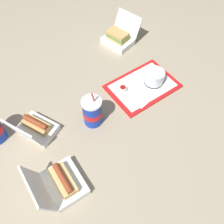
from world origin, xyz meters
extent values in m
plane|color=gray|center=(0.00, 0.00, 0.00)|extent=(3.20, 3.20, 0.00)
cube|color=red|center=(0.31, -0.03, 0.01)|extent=(0.41, 0.33, 0.01)
cube|color=white|center=(0.31, -0.03, 0.01)|extent=(0.36, 0.28, 0.00)
cylinder|color=black|center=(0.37, -0.06, 0.02)|extent=(0.11, 0.11, 0.01)
cylinder|color=#512D19|center=(0.37, -0.06, 0.04)|extent=(0.08, 0.08, 0.05)
cylinder|color=silver|center=(0.37, -0.06, 0.05)|extent=(0.11, 0.11, 0.07)
cylinder|color=white|center=(0.21, 0.03, 0.03)|extent=(0.04, 0.04, 0.02)
cylinder|color=#9E140F|center=(0.21, 0.03, 0.04)|extent=(0.03, 0.03, 0.01)
cube|color=white|center=(0.23, -0.08, 0.02)|extent=(0.10, 0.10, 0.00)
cube|color=white|center=(0.25, 0.06, 0.02)|extent=(0.11, 0.05, 0.00)
cube|color=white|center=(-0.26, 0.16, 0.02)|extent=(0.16, 0.20, 0.04)
cube|color=white|center=(-0.34, 0.14, 0.10)|extent=(0.08, 0.18, 0.12)
cube|color=tan|center=(-0.26, 0.16, 0.06)|extent=(0.09, 0.15, 0.03)
cylinder|color=brown|center=(-0.26, 0.16, 0.08)|extent=(0.06, 0.13, 0.03)
cylinder|color=yellow|center=(-0.26, 0.16, 0.09)|extent=(0.03, 0.11, 0.01)
cube|color=white|center=(0.48, 0.32, 0.02)|extent=(0.14, 0.19, 0.04)
cube|color=white|center=(0.58, 0.33, 0.10)|extent=(0.07, 0.18, 0.12)
cube|color=tan|center=(0.48, 0.32, 0.05)|extent=(0.09, 0.13, 0.02)
cube|color=#4C933D|center=(0.48, 0.32, 0.07)|extent=(0.09, 0.13, 0.01)
cube|color=tan|center=(0.48, 0.32, 0.08)|extent=(0.09, 0.13, 0.02)
cube|color=white|center=(-0.35, -0.14, 0.02)|extent=(0.18, 0.21, 0.04)
cube|color=white|center=(-0.44, -0.12, 0.11)|extent=(0.09, 0.19, 0.14)
cube|color=tan|center=(-0.35, -0.14, 0.06)|extent=(0.10, 0.16, 0.03)
cylinder|color=brown|center=(-0.35, -0.14, 0.08)|extent=(0.06, 0.14, 0.03)
cylinder|color=yellow|center=(-0.35, -0.14, 0.09)|extent=(0.03, 0.12, 0.01)
cylinder|color=#1938B7|center=(-0.04, 0.01, 0.07)|extent=(0.09, 0.09, 0.15)
cylinder|color=red|center=(-0.04, 0.01, 0.08)|extent=(0.09, 0.09, 0.03)
cylinder|color=white|center=(-0.04, 0.01, 0.15)|extent=(0.10, 0.10, 0.01)
cylinder|color=red|center=(-0.03, 0.00, 0.19)|extent=(0.02, 0.01, 0.06)
camera|label=1|loc=(-0.48, -0.54, 1.06)|focal=40.00mm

